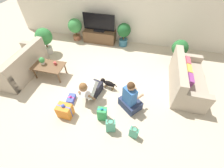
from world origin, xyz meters
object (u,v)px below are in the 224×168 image
at_px(sofa_right, 186,80).
at_px(gift_box_a, 102,114).
at_px(potted_plant_back_right, 124,32).
at_px(potted_plant_corner_right, 179,49).
at_px(potted_plant_corner_left, 44,38).
at_px(potted_plant_back_left, 75,27).
at_px(dog, 108,83).
at_px(mug, 55,63).
at_px(tv, 99,24).
at_px(gift_bag_a, 134,133).
at_px(sofa_left, 22,66).
at_px(gift_bag_b, 111,126).
at_px(gift_box_c, 65,111).
at_px(gift_box_b, 71,99).
at_px(coffee_table, 49,67).
at_px(tv_console, 100,36).
at_px(person_sitting, 130,99).
at_px(person_kneeling, 91,89).

height_order(sofa_right, gift_box_a, sofa_right).
height_order(potted_plant_back_right, potted_plant_corner_right, potted_plant_back_right).
height_order(potted_plant_corner_left, potted_plant_corner_right, potted_plant_corner_left).
bearing_deg(gift_box_a, sofa_right, 37.79).
distance_m(potted_plant_back_left, dog, 3.08).
height_order(potted_plant_corner_left, potted_plant_back_right, potted_plant_corner_left).
bearing_deg(mug, tv, 73.05).
bearing_deg(gift_bag_a, sofa_left, 160.90).
bearing_deg(sofa_left, sofa_right, 96.33).
xyz_separation_m(dog, gift_bag_b, (0.41, -1.28, 0.01)).
relative_size(potted_plant_corner_right, gift_bag_a, 2.54).
relative_size(potted_plant_back_right, gift_box_c, 2.09).
xyz_separation_m(gift_box_b, mug, (-0.83, 0.86, 0.39)).
height_order(sofa_left, sofa_right, same).
relative_size(coffee_table, dog, 1.77).
height_order(gift_box_a, gift_bag_b, gift_box_a).
xyz_separation_m(sofa_right, potted_plant_back_right, (-2.11, 1.84, 0.23)).
relative_size(tv, potted_plant_back_right, 1.38).
distance_m(tv_console, person_sitting, 3.39).
bearing_deg(sofa_right, dog, 103.78).
bearing_deg(sofa_left, person_kneeling, 79.71).
bearing_deg(gift_box_b, gift_box_a, -18.18).
bearing_deg(potted_plant_back_right, person_kneeling, -96.91).
bearing_deg(gift_box_c, potted_plant_corner_left, 127.90).
xyz_separation_m(person_sitting, gift_box_c, (-1.49, -0.62, -0.15)).
xyz_separation_m(person_sitting, gift_box_a, (-0.58, -0.49, -0.15)).
relative_size(sofa_left, potted_plant_back_right, 1.98).
relative_size(potted_plant_back_right, person_kneeling, 1.10).
distance_m(sofa_right, potted_plant_back_left, 4.47).
bearing_deg(gift_box_a, potted_plant_corner_left, 140.92).
bearing_deg(tv, potted_plant_back_right, -2.92).
bearing_deg(mug, sofa_left, -170.45).
bearing_deg(mug, sofa_right, 5.39).
xyz_separation_m(sofa_right, potted_plant_corner_left, (-4.71, 0.68, 0.29)).
bearing_deg(sofa_left, tv_console, 143.87).
xyz_separation_m(potted_plant_corner_right, gift_bag_b, (-1.56, -3.02, -0.32)).
bearing_deg(gift_box_c, tv_console, 93.33).
distance_m(tv, dog, 2.66).
distance_m(gift_box_a, mug, 2.17).
height_order(sofa_right, dog, sofa_right).
bearing_deg(coffee_table, gift_box_a, -28.75).
bearing_deg(gift_box_b, gift_bag_a, -18.63).
xyz_separation_m(tv, potted_plant_back_left, (-0.98, -0.05, -0.22)).
height_order(sofa_left, tv, tv).
xyz_separation_m(sofa_left, gift_bag_a, (3.68, -1.28, -0.15)).
bearing_deg(gift_box_b, tv, 92.62).
height_order(potted_plant_back_left, gift_box_b, potted_plant_back_left).
bearing_deg(potted_plant_corner_left, tv, 36.63).
height_order(sofa_left, potted_plant_corner_left, potted_plant_corner_left).
bearing_deg(dog, gift_box_c, -20.01).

